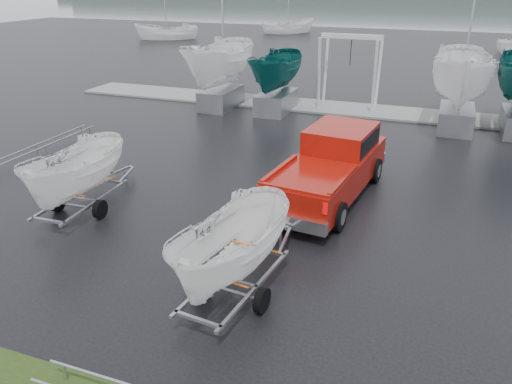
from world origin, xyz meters
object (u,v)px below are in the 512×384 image
Objects in this scene: pickup_truck at (332,163)px; trailer_parked at (71,130)px; trailer_hitched at (233,193)px; boat_hoist at (350,62)px.

trailer_parked is at bearing -142.96° from pickup_truck.
pickup_truck is at bearing 90.00° from trailer_hitched.
trailer_parked is at bearing 164.56° from trailer_hitched.
trailer_hitched reaches higher than boat_hoist.
trailer_hitched is at bearing -87.03° from boat_hoist.
boat_hoist is (5.44, 16.12, -0.08)m from trailer_parked.
trailer_hitched is at bearing -90.00° from pickup_truck.
pickup_truck is 7.04m from trailer_hitched.
trailer_hitched is at bearing -24.57° from trailer_parked.
trailer_parked is (-6.41, 2.58, 0.04)m from trailer_hitched.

